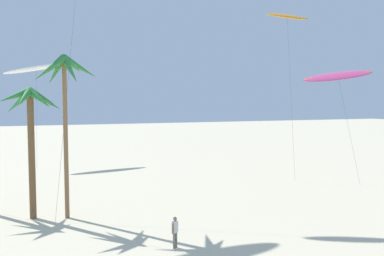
{
  "coord_description": "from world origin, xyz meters",
  "views": [
    {
      "loc": [
        -7.28,
        6.6,
        7.88
      ],
      "look_at": [
        0.07,
        24.72,
        6.59
      ],
      "focal_mm": 35.32,
      "sensor_mm": 36.0,
      "label": 1
    }
  ],
  "objects_px": {
    "palm_tree_4": "(30,113)",
    "person_mid_field": "(175,231)",
    "flying_kite_3": "(287,16)",
    "flying_kite_6": "(338,76)",
    "palm_tree_3": "(65,80)",
    "flying_kite_0": "(36,68)"
  },
  "relations": [
    {
      "from": "flying_kite_3",
      "to": "flying_kite_6",
      "type": "distance_m",
      "value": 8.57
    },
    {
      "from": "palm_tree_3",
      "to": "flying_kite_6",
      "type": "height_order",
      "value": "flying_kite_6"
    },
    {
      "from": "flying_kite_0",
      "to": "flying_kite_6",
      "type": "height_order",
      "value": "flying_kite_0"
    },
    {
      "from": "palm_tree_4",
      "to": "person_mid_field",
      "type": "height_order",
      "value": "palm_tree_4"
    },
    {
      "from": "palm_tree_4",
      "to": "flying_kite_3",
      "type": "xyz_separation_m",
      "value": [
        24.95,
        5.99,
        9.75
      ]
    },
    {
      "from": "flying_kite_6",
      "to": "palm_tree_4",
      "type": "bearing_deg",
      "value": -171.23
    },
    {
      "from": "flying_kite_3",
      "to": "flying_kite_6",
      "type": "xyz_separation_m",
      "value": [
        5.85,
        -1.24,
        -6.14
      ]
    },
    {
      "from": "flying_kite_0",
      "to": "flying_kite_6",
      "type": "bearing_deg",
      "value": -35.9
    },
    {
      "from": "palm_tree_3",
      "to": "flying_kite_6",
      "type": "distance_m",
      "value": 29.15
    },
    {
      "from": "palm_tree_3",
      "to": "flying_kite_3",
      "type": "distance_m",
      "value": 24.89
    },
    {
      "from": "palm_tree_3",
      "to": "flying_kite_6",
      "type": "xyz_separation_m",
      "value": [
        28.61,
        5.44,
        1.41
      ]
    },
    {
      "from": "person_mid_field",
      "to": "flying_kite_0",
      "type": "bearing_deg",
      "value": 100.98
    },
    {
      "from": "flying_kite_0",
      "to": "person_mid_field",
      "type": "relative_size",
      "value": 7.93
    },
    {
      "from": "flying_kite_0",
      "to": "person_mid_field",
      "type": "bearing_deg",
      "value": -79.02
    },
    {
      "from": "flying_kite_6",
      "to": "person_mid_field",
      "type": "bearing_deg",
      "value": -150.4
    },
    {
      "from": "palm_tree_3",
      "to": "palm_tree_4",
      "type": "distance_m",
      "value": 3.18
    },
    {
      "from": "palm_tree_4",
      "to": "person_mid_field",
      "type": "distance_m",
      "value": 12.89
    },
    {
      "from": "flying_kite_3",
      "to": "palm_tree_4",
      "type": "bearing_deg",
      "value": -166.5
    },
    {
      "from": "flying_kite_6",
      "to": "person_mid_field",
      "type": "xyz_separation_m",
      "value": [
        -23.57,
        -13.39,
        -9.87
      ]
    },
    {
      "from": "flying_kite_0",
      "to": "flying_kite_3",
      "type": "distance_m",
      "value": 32.52
    },
    {
      "from": "palm_tree_4",
      "to": "flying_kite_3",
      "type": "relative_size",
      "value": 0.51
    },
    {
      "from": "palm_tree_4",
      "to": "flying_kite_3",
      "type": "bearing_deg",
      "value": 13.5
    }
  ]
}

